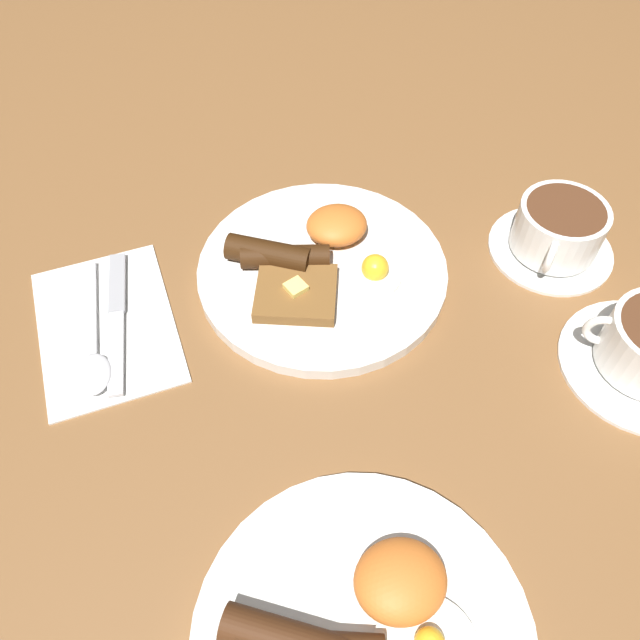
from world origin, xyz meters
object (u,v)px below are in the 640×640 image
at_px(teacup_near, 557,232).
at_px(spoon, 93,359).
at_px(breakfast_plate_far, 364,636).
at_px(breakfast_plate_near, 319,266).
at_px(knife, 117,312).

height_order(teacup_near, spoon, teacup_near).
distance_m(breakfast_plate_far, teacup_near, 0.47).
xyz_separation_m(breakfast_plate_near, teacup_near, (-0.27, 0.04, 0.02)).
relative_size(breakfast_plate_far, knife, 1.38).
bearing_deg(spoon, breakfast_plate_near, 105.34).
distance_m(breakfast_plate_near, spoon, 0.26).
bearing_deg(teacup_near, breakfast_plate_far, 45.07).
height_order(breakfast_plate_far, spoon, breakfast_plate_far).
relative_size(teacup_near, spoon, 0.79).
xyz_separation_m(breakfast_plate_far, teacup_near, (-0.33, -0.33, 0.02)).
bearing_deg(breakfast_plate_far, breakfast_plate_near, -100.00).
distance_m(knife, spoon, 0.06).
relative_size(breakfast_plate_far, teacup_near, 1.84).
xyz_separation_m(breakfast_plate_near, knife, (0.22, 0.00, -0.01)).
bearing_deg(knife, teacup_near, 90.66).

